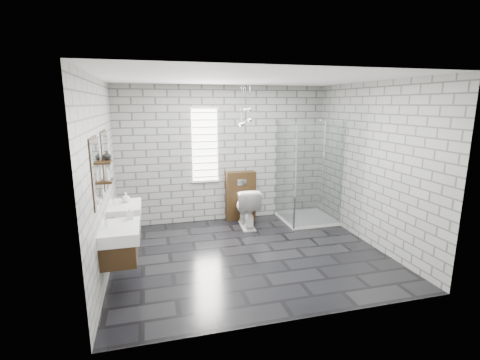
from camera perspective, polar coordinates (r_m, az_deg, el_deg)
name	(u,v)px	position (r m, az deg, el deg)	size (l,w,h in m)	color
floor	(249,254)	(5.68, 1.54, -12.09)	(4.20, 3.60, 0.02)	black
ceiling	(250,78)	(5.18, 1.72, 16.45)	(4.20, 3.60, 0.02)	white
wall_back	(225,154)	(6.99, -2.55, 4.23)	(4.20, 0.02, 2.70)	#9C9D97
wall_front	(300,203)	(3.61, 9.75, -3.78)	(4.20, 0.02, 2.70)	#9C9D97
wall_left	(102,178)	(5.10, -21.77, 0.26)	(0.02, 3.60, 2.70)	#9C9D97
wall_right	(371,165)	(6.19, 20.74, 2.36)	(0.02, 3.60, 2.70)	#9C9D97
vanity_left	(117,234)	(4.65, -19.55, -8.30)	(0.47, 0.70, 1.57)	#382511
vanity_right	(122,210)	(5.60, -18.76, -4.74)	(0.47, 0.70, 1.57)	#382511
shelf_lower	(108,181)	(5.05, -20.91, -0.14)	(0.14, 0.30, 0.03)	#382511
shelf_upper	(106,162)	(5.00, -21.14, 2.77)	(0.14, 0.30, 0.03)	#382511
window	(205,145)	(6.87, -5.80, 5.71)	(0.56, 0.05, 1.48)	white
cistern_panel	(241,196)	(7.13, 0.09, -2.58)	(0.60, 0.20, 1.00)	#382511
flush_plate	(242,182)	(6.96, 0.31, -0.41)	(0.18, 0.01, 0.12)	silver
shower_enclosure	(305,198)	(7.06, 10.63, -2.92)	(1.00, 1.00, 2.03)	white
pendant_cluster	(246,117)	(6.57, 0.97, 10.32)	(0.28, 0.26, 0.77)	silver
toilet	(247,207)	(6.74, 1.09, -4.49)	(0.43, 0.76, 0.77)	white
soap_bottle_a	(130,213)	(4.82, -17.64, -5.22)	(0.07, 0.08, 0.17)	#B2B2B2
soap_bottle_b	(126,197)	(5.66, -18.23, -2.72)	(0.12, 0.12, 0.16)	#B2B2B2
soap_bottle_c	(107,174)	(4.95, -20.98, 0.94)	(0.07, 0.07, 0.19)	#B2B2B2
vase	(107,155)	(5.07, -20.99, 3.79)	(0.12, 0.12, 0.12)	#B2B2B2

